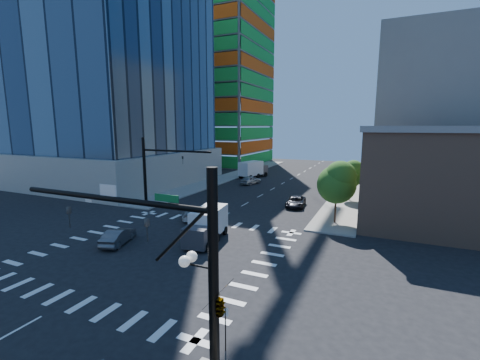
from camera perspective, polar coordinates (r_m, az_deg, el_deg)
The scene contains 18 objects.
ground at distance 29.17m, azimuth -13.66°, elevation -11.98°, with size 160.00×160.00×0.00m, color black.
road_markings at distance 29.16m, azimuth -13.67°, elevation -11.97°, with size 20.00×20.00×0.01m, color silver.
sidewalk_ne at distance 62.29m, azimuth 19.80°, elevation -0.73°, with size 5.00×60.00×0.15m, color gray.
sidewalk_nw at distance 68.76m, azimuth -1.41°, elevation 0.76°, with size 5.00×60.00×0.15m, color gray.
construction_building at distance 95.31m, azimuth -3.97°, elevation 17.99°, with size 25.16×34.50×70.60m.
commercial_building at distance 44.29m, azimuth 34.52°, elevation 1.04°, with size 20.50×22.50×10.60m.
bg_building_ne at distance 76.97m, azimuth 32.35°, elevation 10.65°, with size 24.00×30.00×28.00m, color slate.
signal_mast_se at distance 12.89m, azimuth -8.37°, elevation -16.08°, with size 10.51×2.48×9.00m.
signal_mast_nw at distance 42.72m, azimuth -15.11°, elevation 2.39°, with size 10.20×0.40×9.00m.
tree_south at distance 35.89m, azimuth 16.99°, elevation -0.30°, with size 4.16×4.16×6.82m.
tree_north at distance 47.77m, azimuth 19.18°, elevation 1.09°, with size 3.54×3.52×5.78m.
no_parking_sign at distance 16.53m, azimuth -2.61°, elevation -24.20°, with size 0.30×0.06×2.20m.
car_nb_far at distance 43.27m, azimuth 9.89°, elevation -3.82°, with size 2.24×4.86×1.35m, color black.
car_sb_near at distance 37.60m, azimuth -8.21°, elevation -5.79°, with size 1.93×4.74×1.38m, color silver.
car_sb_mid at distance 59.10m, azimuth 1.94°, elevation 0.02°, with size 1.88×4.67×1.59m, color #A8ACB0.
car_sb_cross at distance 31.48m, azimuth -20.84°, elevation -9.33°, with size 1.52×4.36×1.44m, color #4D4E52.
box_truck_near at distance 29.96m, azimuth -6.15°, elevation -8.51°, with size 3.15×5.91×2.96m.
box_truck_far at distance 66.78m, azimuth 2.50°, elevation 1.74°, with size 4.41×7.01×3.41m.
Camera 1 is at (16.97, -21.24, 10.56)m, focal length 24.00 mm.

